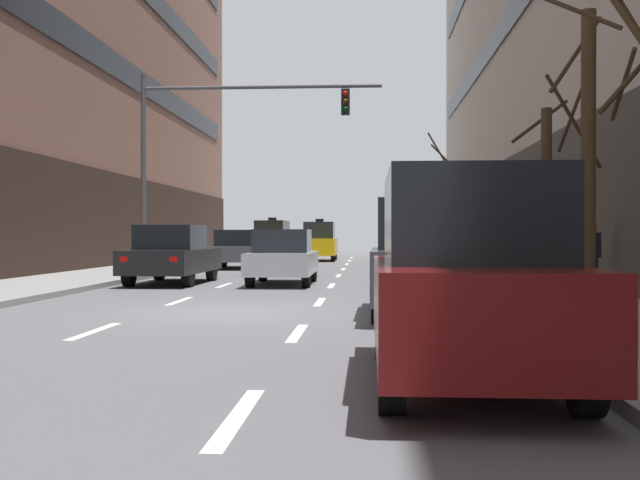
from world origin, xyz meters
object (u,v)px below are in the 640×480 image
(car_driving_4, at_px, (172,255))
(street_tree_2, at_px, (450,208))
(traffic_signal_0, at_px, (212,137))
(pedestrian_1, at_px, (546,247))
(pedestrian_0, at_px, (593,253))
(taxi_driving_3, at_px, (320,242))
(street_tree_1, at_px, (589,151))
(car_parked_0, at_px, (467,279))
(car_driving_2, at_px, (283,257))
(taxi_driving_0, at_px, (272,240))
(street_tree_0, at_px, (549,193))
(car_driving_1, at_px, (237,249))
(car_parked_1, at_px, (422,258))

(car_driving_4, bearing_deg, street_tree_2, 47.47)
(traffic_signal_0, bearing_deg, pedestrian_1, -18.98)
(traffic_signal_0, xyz_separation_m, pedestrian_0, (10.15, -7.55, -3.66))
(taxi_driving_3, xyz_separation_m, street_tree_1, (6.09, -28.57, 1.70))
(street_tree_1, xyz_separation_m, pedestrian_1, (1.47, 9.12, -1.66))
(car_parked_0, relative_size, street_tree_1, 0.76)
(street_tree_2, bearing_deg, pedestrian_1, -81.75)
(car_driving_4, bearing_deg, traffic_signal_0, 80.05)
(street_tree_2, bearing_deg, car_parked_0, -95.85)
(car_parked_0, height_order, street_tree_2, street_tree_2)
(street_tree_1, bearing_deg, pedestrian_1, 80.84)
(car_driving_2, bearing_deg, taxi_driving_0, 98.18)
(street_tree_1, bearing_deg, car_driving_2, 121.96)
(taxi_driving_0, bearing_deg, street_tree_0, -72.51)
(taxi_driving_3, bearing_deg, car_parked_0, -83.79)
(car_driving_1, distance_m, pedestrian_0, 17.72)
(taxi_driving_3, relative_size, street_tree_0, 0.95)
(taxi_driving_3, xyz_separation_m, car_driving_4, (-3.06, -19.06, -0.21))
(taxi_driving_0, bearing_deg, car_parked_0, -79.69)
(car_driving_1, bearing_deg, street_tree_1, -65.02)
(car_driving_2, relative_size, taxi_driving_3, 0.97)
(car_parked_1, height_order, street_tree_0, street_tree_0)
(taxi_driving_3, xyz_separation_m, car_parked_0, (3.60, -33.14, -0.03))
(car_driving_4, relative_size, car_parked_0, 1.09)
(car_driving_4, bearing_deg, car_driving_1, 89.05)
(car_driving_1, distance_m, taxi_driving_3, 9.73)
(car_driving_4, relative_size, traffic_signal_0, 0.57)
(taxi_driving_0, distance_m, car_parked_1, 30.97)
(taxi_driving_3, height_order, pedestrian_0, taxi_driving_3)
(taxi_driving_3, bearing_deg, car_driving_1, -107.31)
(street_tree_0, distance_m, street_tree_2, 16.70)
(traffic_signal_0, distance_m, pedestrian_1, 11.25)
(taxi_driving_3, distance_m, car_driving_4, 19.30)
(car_driving_2, xyz_separation_m, street_tree_1, (5.89, -9.44, 1.97))
(taxi_driving_3, xyz_separation_m, car_parked_1, (3.60, -27.12, -0.03))
(traffic_signal_0, relative_size, pedestrian_1, 4.87)
(street_tree_2, bearing_deg, street_tree_1, -89.92)
(car_driving_4, xyz_separation_m, traffic_signal_0, (0.54, 3.07, 3.84))
(car_driving_1, height_order, street_tree_1, street_tree_1)
(taxi_driving_3, bearing_deg, street_tree_2, -56.37)
(car_parked_0, xyz_separation_m, traffic_signal_0, (-6.12, 17.15, 3.67))
(car_driving_2, relative_size, car_parked_1, 0.99)
(taxi_driving_0, distance_m, taxi_driving_3, 4.34)
(taxi_driving_0, height_order, car_driving_2, taxi_driving_0)
(taxi_driving_3, distance_m, traffic_signal_0, 16.59)
(pedestrian_1, bearing_deg, pedestrian_0, -89.06)
(car_driving_1, bearing_deg, street_tree_2, 1.08)
(street_tree_1, bearing_deg, traffic_signal_0, 124.37)
(car_driving_4, bearing_deg, street_tree_1, -46.13)
(car_driving_1, xyz_separation_m, car_driving_4, (-0.16, -9.77, 0.04))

